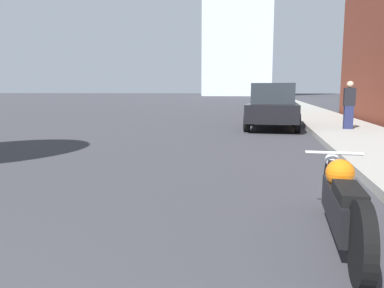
{
  "coord_description": "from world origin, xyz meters",
  "views": [
    {
      "loc": [
        2.69,
        0.36,
        1.43
      ],
      "look_at": [
        1.52,
        6.3,
        0.57
      ],
      "focal_mm": 35.0,
      "sensor_mm": 36.0,
      "label": 1
    }
  ],
  "objects_px": {
    "motorcycle": "(342,202)",
    "parked_car_black": "(273,107)",
    "pedestrian": "(349,105)",
    "parked_car_green": "(269,100)"
  },
  "relations": [
    {
      "from": "motorcycle",
      "to": "parked_car_black",
      "type": "bearing_deg",
      "value": 94.79
    },
    {
      "from": "pedestrian",
      "to": "parked_car_green",
      "type": "bearing_deg",
      "value": 101.69
    },
    {
      "from": "motorcycle",
      "to": "pedestrian",
      "type": "relative_size",
      "value": 1.48
    },
    {
      "from": "parked_car_black",
      "to": "parked_car_green",
      "type": "height_order",
      "value": "parked_car_black"
    },
    {
      "from": "parked_car_black",
      "to": "parked_car_green",
      "type": "distance_m",
      "value": 11.43
    },
    {
      "from": "motorcycle",
      "to": "parked_car_black",
      "type": "relative_size",
      "value": 0.59
    },
    {
      "from": "parked_car_black",
      "to": "pedestrian",
      "type": "bearing_deg",
      "value": -19.52
    },
    {
      "from": "parked_car_black",
      "to": "pedestrian",
      "type": "relative_size",
      "value": 2.52
    },
    {
      "from": "motorcycle",
      "to": "pedestrian",
      "type": "bearing_deg",
      "value": 80.54
    },
    {
      "from": "motorcycle",
      "to": "parked_car_black",
      "type": "distance_m",
      "value": 10.71
    }
  ]
}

